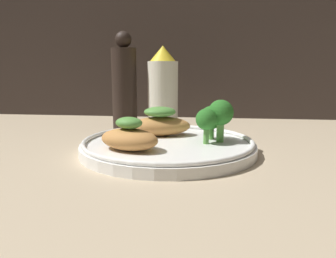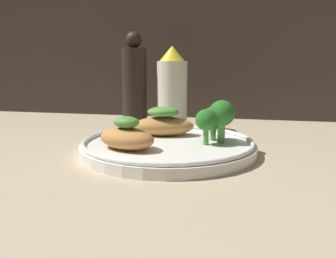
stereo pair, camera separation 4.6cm
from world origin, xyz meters
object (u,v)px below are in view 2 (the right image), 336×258
at_px(broccoli_bunch, 215,117).
at_px(pepper_grinder, 135,85).
at_px(plate, 168,146).
at_px(sauce_bottle, 172,91).

relative_size(broccoli_bunch, pepper_grinder, 0.34).
bearing_deg(pepper_grinder, broccoli_bunch, -41.88).
xyz_separation_m(broccoli_bunch, pepper_grinder, (-0.17, 0.15, 0.04)).
relative_size(plate, broccoli_bunch, 3.92).
distance_m(broccoli_bunch, pepper_grinder, 0.23).
xyz_separation_m(plate, broccoli_bunch, (0.06, 0.02, 0.04)).
height_order(broccoli_bunch, pepper_grinder, pepper_grinder).
height_order(plate, sauce_bottle, sauce_bottle).
xyz_separation_m(sauce_bottle, pepper_grinder, (-0.08, 0.00, 0.01)).
bearing_deg(plate, broccoli_bunch, 15.07).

